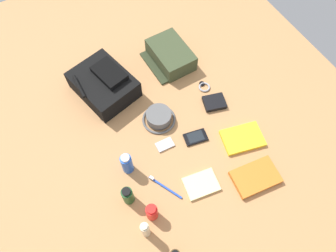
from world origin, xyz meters
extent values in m
cube|color=#B37E4D|center=(0.00, 0.00, -0.01)|extent=(2.64, 2.02, 0.02)
cube|color=black|center=(0.37, 0.18, 0.06)|extent=(0.37, 0.32, 0.11)
cube|color=black|center=(0.37, 0.13, 0.13)|extent=(0.20, 0.15, 0.03)
cylinder|color=black|center=(0.37, 0.30, 0.12)|extent=(0.14, 0.02, 0.02)
cube|color=#384228|center=(0.38, -0.23, 0.05)|extent=(0.27, 0.19, 0.10)
cube|color=#2C3520|center=(0.38, -0.13, 0.01)|extent=(0.25, 0.07, 0.01)
cylinder|color=#5A5A5A|center=(0.07, 0.01, 0.03)|extent=(0.13, 0.13, 0.05)
torus|color=#5A5A5A|center=(0.07, 0.01, 0.01)|extent=(0.17, 0.17, 0.01)
cylinder|color=beige|center=(-0.39, 0.32, 0.07)|extent=(0.04, 0.04, 0.14)
cylinder|color=beige|center=(-0.39, 0.32, 0.15)|extent=(0.03, 0.03, 0.01)
cylinder|color=red|center=(-0.33, 0.26, 0.05)|extent=(0.05, 0.05, 0.10)
cylinder|color=red|center=(-0.33, 0.26, 0.11)|extent=(0.04, 0.04, 0.01)
cylinder|color=#19471E|center=(-0.22, 0.32, 0.06)|extent=(0.05, 0.05, 0.11)
cylinder|color=black|center=(-0.22, 0.32, 0.12)|extent=(0.04, 0.04, 0.01)
cylinder|color=blue|center=(-0.09, 0.26, 0.06)|extent=(0.05, 0.05, 0.13)
cylinder|color=silver|center=(-0.09, 0.26, 0.13)|extent=(0.04, 0.04, 0.01)
cube|color=orange|center=(-0.41, -0.23, 0.01)|extent=(0.16, 0.22, 0.03)
cube|color=white|center=(-0.41, -0.23, 0.01)|extent=(0.15, 0.21, 0.02)
cube|color=yellow|center=(-0.22, -0.29, 0.01)|extent=(0.18, 0.22, 0.02)
cube|color=white|center=(-0.22, -0.29, 0.01)|extent=(0.17, 0.21, 0.01)
cube|color=black|center=(-0.10, -0.10, 0.01)|extent=(0.09, 0.12, 0.01)
cube|color=black|center=(-0.10, -0.10, 0.01)|extent=(0.07, 0.09, 0.00)
cube|color=#B7B7BC|center=(-0.07, 0.05, 0.01)|extent=(0.06, 0.09, 0.01)
cylinder|color=silver|center=(-0.07, 0.04, 0.01)|extent=(0.03, 0.03, 0.00)
torus|color=#99999E|center=(0.13, -0.29, 0.01)|extent=(0.06, 0.06, 0.01)
cylinder|color=black|center=(0.15, -0.29, 0.01)|extent=(0.03, 0.03, 0.01)
cylinder|color=blue|center=(-0.25, 0.16, 0.01)|extent=(0.16, 0.09, 0.01)
cube|color=white|center=(-0.19, 0.19, 0.02)|extent=(0.02, 0.02, 0.01)
cube|color=black|center=(0.02, -0.28, 0.01)|extent=(0.12, 0.13, 0.02)
cube|color=beige|center=(-0.32, 0.01, 0.01)|extent=(0.13, 0.16, 0.02)
camera|label=1|loc=(-0.62, 0.34, 1.37)|focal=33.16mm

